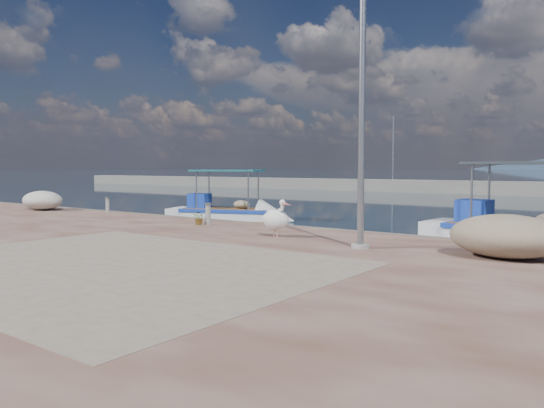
{
  "coord_description": "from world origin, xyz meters",
  "views": [
    {
      "loc": [
        9.94,
        -9.52,
        2.46
      ],
      "look_at": [
        0.0,
        3.8,
        1.3
      ],
      "focal_mm": 35.0,
      "sensor_mm": 36.0,
      "label": 1
    }
  ],
  "objects_px": {
    "boat_left": "(227,216)",
    "boat_right": "(522,237)",
    "bollard_near": "(208,213)",
    "pelican": "(276,219)",
    "lamp_post": "(362,111)"
  },
  "relations": [
    {
      "from": "boat_left",
      "to": "bollard_near",
      "type": "xyz_separation_m",
      "value": [
        3.72,
        -5.13,
        0.69
      ]
    },
    {
      "from": "boat_left",
      "to": "bollard_near",
      "type": "height_order",
      "value": "boat_left"
    },
    {
      "from": "boat_right",
      "to": "pelican",
      "type": "xyz_separation_m",
      "value": [
        -5.14,
        -6.17,
        0.76
      ]
    },
    {
      "from": "boat_right",
      "to": "bollard_near",
      "type": "bearing_deg",
      "value": -146.58
    },
    {
      "from": "boat_left",
      "to": "boat_right",
      "type": "height_order",
      "value": "boat_right"
    },
    {
      "from": "boat_left",
      "to": "bollard_near",
      "type": "bearing_deg",
      "value": -73.84
    },
    {
      "from": "boat_left",
      "to": "pelican",
      "type": "bearing_deg",
      "value": -60.05
    },
    {
      "from": "pelican",
      "to": "lamp_post",
      "type": "relative_size",
      "value": 0.16
    },
    {
      "from": "boat_left",
      "to": "boat_right",
      "type": "xyz_separation_m",
      "value": [
        12.65,
        -0.2,
        0.03
      ]
    },
    {
      "from": "pelican",
      "to": "lamp_post",
      "type": "xyz_separation_m",
      "value": [
        2.86,
        -0.43,
        2.8
      ]
    },
    {
      "from": "boat_right",
      "to": "lamp_post",
      "type": "distance_m",
      "value": 7.84
    },
    {
      "from": "boat_right",
      "to": "pelican",
      "type": "distance_m",
      "value": 8.06
    },
    {
      "from": "boat_left",
      "to": "bollard_near",
      "type": "distance_m",
      "value": 6.37
    },
    {
      "from": "boat_right",
      "to": "pelican",
      "type": "relative_size",
      "value": 5.82
    },
    {
      "from": "boat_left",
      "to": "boat_right",
      "type": "bearing_deg",
      "value": -20.65
    }
  ]
}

